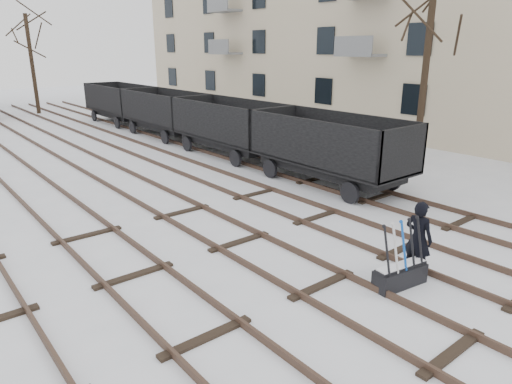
# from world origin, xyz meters

# --- Properties ---
(ground) EXTENTS (120.00, 120.00, 0.00)m
(ground) POSITION_xyz_m (0.00, 0.00, 0.00)
(ground) COLOR white
(ground) RESTS_ON ground
(tracks) EXTENTS (13.90, 52.00, 0.16)m
(tracks) POSITION_xyz_m (-0.00, 13.67, 0.07)
(tracks) COLOR black
(tracks) RESTS_ON ground
(ground_frame) EXTENTS (1.35, 0.60, 1.49)m
(ground_frame) POSITION_xyz_m (1.33, -1.05, 0.28)
(ground_frame) COLOR black
(ground_frame) RESTS_ON ground
(worker) EXTENTS (0.46, 0.67, 1.77)m
(worker) POSITION_xyz_m (2.08, -0.95, 0.88)
(worker) COLOR black
(worker) RESTS_ON ground
(freight_wagon_a) EXTENTS (2.55, 6.37, 2.60)m
(freight_wagon_a) POSITION_xyz_m (6.00, 5.32, 0.99)
(freight_wagon_a) COLOR black
(freight_wagon_a) RESTS_ON ground
(freight_wagon_b) EXTENTS (2.55, 6.37, 2.60)m
(freight_wagon_b) POSITION_xyz_m (6.00, 11.72, 0.99)
(freight_wagon_b) COLOR black
(freight_wagon_b) RESTS_ON ground
(freight_wagon_c) EXTENTS (2.55, 6.37, 2.60)m
(freight_wagon_c) POSITION_xyz_m (6.00, 18.12, 0.99)
(freight_wagon_c) COLOR black
(freight_wagon_c) RESTS_ON ground
(freight_wagon_d) EXTENTS (2.55, 6.37, 2.60)m
(freight_wagon_d) POSITION_xyz_m (6.00, 24.52, 0.99)
(freight_wagon_d) COLOR black
(freight_wagon_d) RESTS_ON ground
(tree_near) EXTENTS (0.30, 0.30, 7.90)m
(tree_near) POSITION_xyz_m (11.72, 5.16, 3.95)
(tree_near) COLOR black
(tree_near) RESTS_ON ground
(tree_far_right) EXTENTS (0.30, 0.30, 7.47)m
(tree_far_right) POSITION_xyz_m (2.87, 33.36, 3.74)
(tree_far_right) COLOR black
(tree_far_right) RESTS_ON ground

